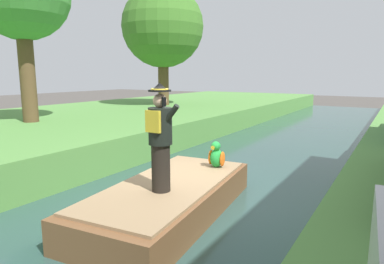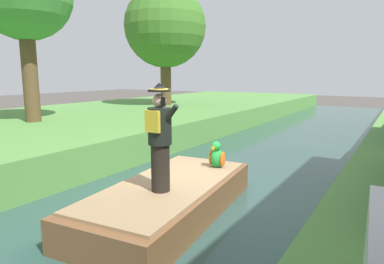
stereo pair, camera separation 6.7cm
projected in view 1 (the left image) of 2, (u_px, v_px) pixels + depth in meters
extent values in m
plane|color=#4C4742|center=(187.00, 208.00, 6.87)|extent=(80.00, 80.00, 0.00)
cube|color=#2D4C47|center=(187.00, 205.00, 6.86)|extent=(5.48, 48.00, 0.10)
cube|color=brown|center=(169.00, 200.00, 6.28)|extent=(2.28, 4.38, 0.56)
cube|color=#997A56|center=(169.00, 184.00, 6.23)|extent=(2.09, 4.03, 0.05)
cylinder|color=black|center=(161.00, 168.00, 5.73)|extent=(0.32, 0.32, 0.82)
cylinder|color=black|center=(160.00, 126.00, 5.61)|extent=(0.40, 0.40, 0.62)
cube|color=gold|center=(153.00, 122.00, 5.43)|extent=(0.28, 0.06, 0.36)
sphere|color=#DBA884|center=(160.00, 101.00, 5.54)|extent=(0.23, 0.23, 0.23)
cylinder|color=black|center=(160.00, 91.00, 5.51)|extent=(0.38, 0.38, 0.03)
cone|color=black|center=(160.00, 86.00, 5.50)|extent=(0.26, 0.26, 0.12)
cylinder|color=gold|center=(160.00, 89.00, 5.51)|extent=(0.29, 0.29, 0.02)
cylinder|color=black|center=(169.00, 117.00, 5.43)|extent=(0.38, 0.09, 0.43)
cube|color=black|center=(164.00, 102.00, 5.42)|extent=(0.03, 0.08, 0.15)
ellipsoid|color=green|center=(217.00, 158.00, 7.25)|extent=(0.26, 0.32, 0.40)
sphere|color=green|center=(216.00, 146.00, 7.17)|extent=(0.20, 0.20, 0.20)
cone|color=yellow|center=(214.00, 147.00, 7.09)|extent=(0.09, 0.09, 0.09)
ellipsoid|color=orange|center=(211.00, 157.00, 7.32)|extent=(0.08, 0.20, 0.32)
ellipsoid|color=orange|center=(222.00, 159.00, 7.18)|extent=(0.08, 0.20, 0.32)
cylinder|color=brown|center=(27.00, 75.00, 11.70)|extent=(0.52, 0.52, 3.30)
cylinder|color=brown|center=(163.00, 81.00, 18.37)|extent=(0.58, 0.58, 2.67)
sphere|color=#407628|center=(163.00, 26.00, 17.88)|extent=(4.35, 4.35, 4.35)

